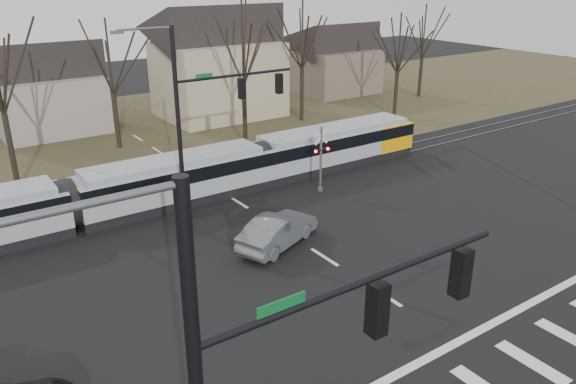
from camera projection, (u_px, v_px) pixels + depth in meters
ground at (420, 318)px, 21.66m from camera, size 140.00×140.00×0.00m
grass_verge at (129, 132)px, 46.09m from camera, size 140.00×28.00×0.01m
crosswalk at (511, 376)px, 18.61m from camera, size 27.00×2.60×0.01m
stop_line at (458, 342)px, 20.28m from camera, size 28.00×0.35×0.01m
lane_dashes at (222, 192)px, 33.87m from camera, size 0.18×30.00×0.01m
rail_pair at (224, 192)px, 33.71m from camera, size 90.00×1.52×0.06m
tram at (173, 179)px, 31.70m from camera, size 35.86×2.66×2.72m
sedan at (278, 230)px, 27.10m from camera, size 5.05×5.98×1.58m
signal_pole_far at (208, 117)px, 27.81m from camera, size 9.28×0.44×10.20m
rail_crossing_signal at (321, 161)px, 33.36m from camera, size 1.08×0.36×4.00m
tree_row at (178, 80)px, 40.70m from camera, size 59.20×7.20×10.00m
house_b at (46, 83)px, 45.02m from camera, size 8.64×7.56×7.65m
house_c at (217, 57)px, 49.66m from camera, size 10.80×8.64×10.10m
house_d at (335, 55)px, 59.57m from camera, size 8.64×7.56×7.65m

